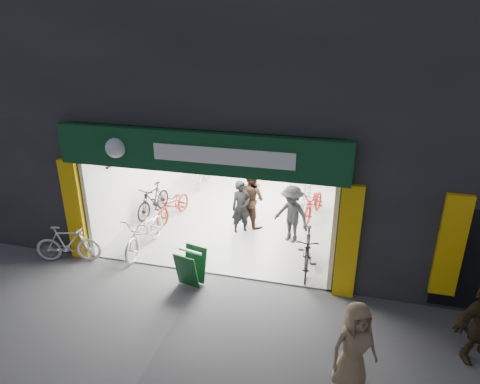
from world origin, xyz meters
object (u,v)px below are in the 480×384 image
at_px(bike_right_front, 307,252).
at_px(pedestrian_near, 354,347).
at_px(sandwich_board, 191,266).
at_px(bike_left_front, 145,232).
at_px(parked_bike, 68,244).

height_order(bike_right_front, pedestrian_near, pedestrian_near).
xyz_separation_m(bike_right_front, pedestrian_near, (1.07, -3.28, 0.28)).
bearing_deg(sandwich_board, bike_right_front, 39.24).
bearing_deg(bike_left_front, pedestrian_near, -30.23).
bearing_deg(bike_right_front, parked_bike, -173.23).
bearing_deg(bike_left_front, bike_right_front, 2.04).
height_order(bike_left_front, pedestrian_near, pedestrian_near).
distance_m(pedestrian_near, sandwich_board, 4.13).
distance_m(bike_right_front, parked_bike, 5.86).
xyz_separation_m(bike_left_front, sandwich_board, (1.69, -1.17, -0.05)).
relative_size(bike_left_front, parked_bike, 1.23).
height_order(parked_bike, pedestrian_near, pedestrian_near).
bearing_deg(parked_bike, bike_right_front, -94.88).
bearing_deg(sandwich_board, bike_left_front, 158.45).
bearing_deg(bike_left_front, parked_bike, -147.26).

